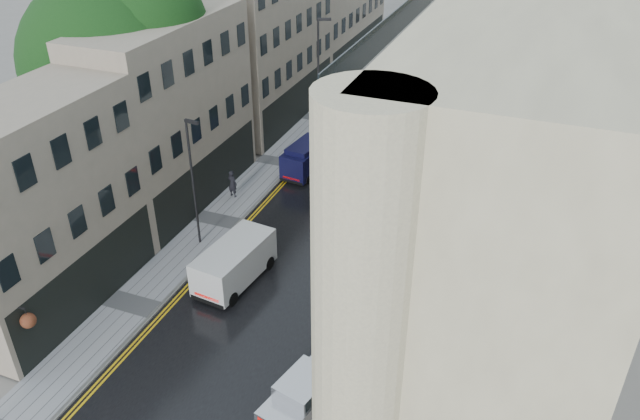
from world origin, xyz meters
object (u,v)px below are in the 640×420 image
Objects in this scene: cream_bus at (334,172)px; tree_near at (113,90)px; tree_far at (227,43)px; lamp_post_far at (318,79)px; navy_van at (285,163)px; white_van at (199,276)px; silver_hatchback at (265,406)px; pedestrian at (232,184)px; lamp_post_near at (193,184)px; white_lorry at (429,113)px.

tree_near is at bearing -151.06° from cream_bus.
tree_far is at bearing 88.68° from tree_near.
tree_near is at bearing -91.32° from tree_far.
navy_van is at bearing -109.99° from lamp_post_far.
silver_hatchback is at bearing -36.03° from white_van.
tree_far is 1.45× the size of lamp_post_far.
pedestrian reaches higher than silver_hatchback.
tree_far is at bearing 118.83° from lamp_post_near.
white_lorry is 8.50m from lamp_post_far.
cream_bus is 12.13m from white_van.
tree_near is 3.10× the size of navy_van.
navy_van reaches higher than white_van.
tree_far reaches higher than lamp_post_near.
silver_hatchback is at bearing 132.89° from pedestrian.
white_lorry is 1.81× the size of navy_van.
cream_bus is 1.58× the size of lamp_post_near.
silver_hatchback is at bearing -70.89° from cream_bus.
tree_far reaches higher than lamp_post_far.
pedestrian is (-3.05, 9.12, -0.10)m from white_van.
silver_hatchback is 27.44m from lamp_post_far.
navy_van is at bearing -108.93° from pedestrian.
lamp_post_far is (-8.02, 25.99, 3.67)m from silver_hatchback.
cream_bus is 6.51× the size of pedestrian.
lamp_post_near is at bearing -91.69° from navy_van.
tree_far is (0.30, 13.00, -0.72)m from tree_near.
lamp_post_near is at bearing -114.99° from cream_bus.
white_lorry is (15.22, 2.14, -4.09)m from tree_far.
white_van is at bearing -109.91° from lamp_post_far.
lamp_post_far is at bearing 59.69° from tree_near.
white_lorry is (3.59, 10.41, 0.55)m from cream_bus.
navy_van is 4.09m from pedestrian.
navy_van is (-3.73, 0.86, -0.43)m from cream_bus.
navy_van is at bearing 88.32° from lamp_post_near.
pedestrian is (5.88, -10.96, -5.23)m from tree_far.
tree_near is 11.49m from navy_van.
lamp_post_far is at bearing 0.15° from tree_far.
pedestrian is 11.59m from lamp_post_far.
navy_van is at bearing 101.27° from white_van.
white_van is at bearing -95.23° from white_lorry.
white_lorry is at bearing 78.31° from cream_bus.
navy_van is (-7.32, -9.55, -0.98)m from white_lorry.
white_van is at bearing -78.66° from navy_van.
lamp_post_near is at bearing 108.51° from pedestrian.
tree_near is 8.25m from lamp_post_near.
tree_far is 15.01m from cream_bus.
tree_far is at bearing 151.92° from cream_bus.
cream_bus is 18.10m from silver_hatchback.
white_lorry is at bearing 80.81° from white_van.
pedestrian is at bearing -121.94° from lamp_post_far.
silver_hatchback is at bearing -59.45° from tree_far.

